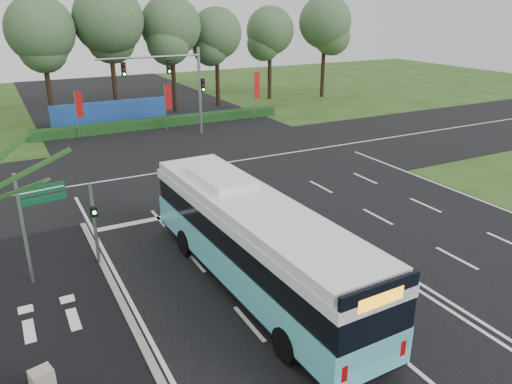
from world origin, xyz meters
TOP-DOWN VIEW (x-y plane):
  - ground at (0.00, 0.00)m, footprint 120.00×120.00m
  - road_main at (0.00, 0.00)m, footprint 20.00×120.00m
  - road_cross at (0.00, 12.00)m, footprint 120.00×14.00m
  - bike_path at (-12.50, -3.00)m, footprint 5.00×18.00m
  - kerb_strip at (-10.10, -3.00)m, footprint 0.25×18.00m
  - city_bus at (-5.31, -2.93)m, footprint 3.18×13.20m
  - pedestrian_signal at (-10.20, 1.52)m, footprint 0.32×0.42m
  - street_sign at (-12.43, 1.30)m, footprint 1.74×0.35m
  - banner_flag_left at (-7.07, 23.63)m, footprint 0.54×0.23m
  - banner_flag_mid at (0.04, 22.94)m, footprint 0.59×0.07m
  - banner_flag_right at (8.29, 22.61)m, footprint 0.66×0.20m
  - traffic_light_gantry at (0.21, 20.50)m, footprint 8.41×0.28m
  - hedge at (0.00, 24.50)m, footprint 22.00×1.20m
  - blue_hoarding at (-4.00, 27.00)m, footprint 10.00×0.30m
  - eucalyptus_row at (-0.89, 30.59)m, footprint 47.55×9.00m

SIDE VIEW (x-z plane):
  - ground at x=0.00m, z-range 0.00..0.00m
  - road_main at x=0.00m, z-range 0.00..0.04m
  - road_cross at x=0.00m, z-range 0.00..0.05m
  - bike_path at x=-12.50m, z-range 0.00..0.06m
  - kerb_strip at x=-10.10m, z-range 0.00..0.12m
  - hedge at x=0.00m, z-range 0.00..0.80m
  - blue_hoarding at x=-4.00m, z-range 0.00..2.20m
  - city_bus at x=-5.31m, z-range 0.01..3.78m
  - pedestrian_signal at x=-10.20m, z-range 0.17..3.76m
  - banner_flag_left at x=-7.07m, z-range 0.61..4.46m
  - banner_flag_mid at x=0.04m, z-range 0.63..4.62m
  - street_sign at x=-12.43m, z-range 0.55..5.04m
  - banner_flag_right at x=8.29m, z-range 0.69..5.25m
  - traffic_light_gantry at x=0.21m, z-range 1.16..8.16m
  - eucalyptus_row at x=-0.89m, z-range 2.20..14.19m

